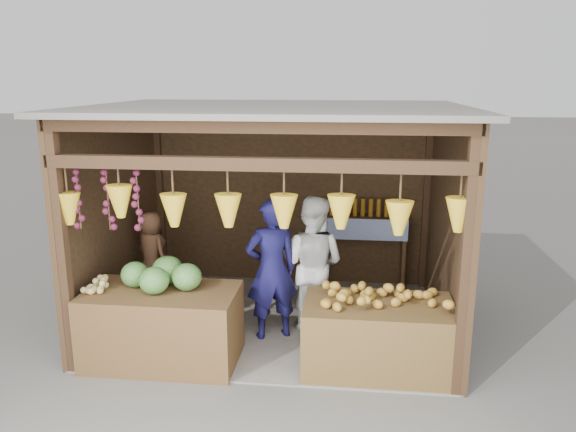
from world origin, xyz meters
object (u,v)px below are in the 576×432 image
object	(u,v)px
counter_right	(378,337)
woman_standing	(312,264)
vendor_seated	(152,252)
man_standing	(272,270)
counter_left	(162,326)

from	to	relation	value
counter_right	woman_standing	bearing A→B (deg)	129.44
counter_right	vendor_seated	xyz separation A→B (m)	(-2.83, 1.23, 0.43)
man_standing	woman_standing	xyz separation A→B (m)	(0.44, 0.29, -0.01)
woman_standing	vendor_seated	xyz separation A→B (m)	(-2.08, 0.33, -0.02)
counter_left	counter_right	size ratio (longest dim) A/B	1.05
counter_left	vendor_seated	size ratio (longest dim) A/B	1.52
counter_left	vendor_seated	xyz separation A→B (m)	(-0.57, 1.31, 0.40)
counter_left	vendor_seated	world-z (taller)	vendor_seated
man_standing	woman_standing	bearing A→B (deg)	-172.13
man_standing	woman_standing	world-z (taller)	man_standing
man_standing	vendor_seated	size ratio (longest dim) A/B	1.59
counter_right	woman_standing	size ratio (longest dim) A/B	0.92
counter_right	man_standing	bearing A→B (deg)	152.40
counter_left	man_standing	bearing A→B (deg)	32.97
counter_right	counter_left	bearing A→B (deg)	-178.15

